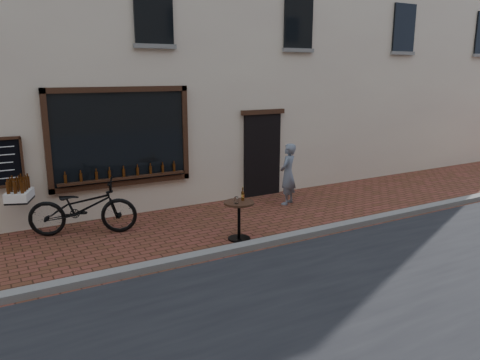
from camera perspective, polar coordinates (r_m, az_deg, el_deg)
ground at (r=9.08m, az=4.31°, el=-8.21°), size 90.00×90.00×0.00m
kerb at (r=9.21m, az=3.61°, el=-7.48°), size 90.00×0.25×0.12m
shop_building at (r=14.40m, az=-10.92°, el=19.65°), size 28.00×6.20×10.00m
cargo_bicycle at (r=10.15m, az=-18.85°, el=-3.14°), size 2.58×1.50×1.22m
bistro_table at (r=9.31m, az=-0.11°, el=-4.00°), size 0.61×0.61×1.04m
pedestrian at (r=11.83m, az=5.86°, el=0.72°), size 0.68×0.61×1.55m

